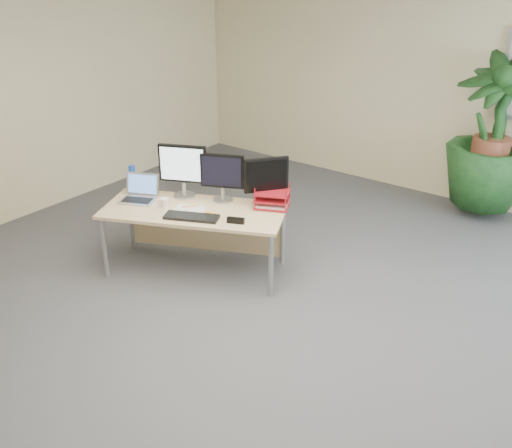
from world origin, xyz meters
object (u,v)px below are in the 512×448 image
Objects in this scene: monitor_left at (183,168)px; monitor_right at (222,175)px; floor_plant at (490,153)px; laptop at (140,193)px; desk at (197,218)px.

monitor_left reaches higher than monitor_right.
floor_plant is 3.70× the size of laptop.
floor_plant reaches higher than desk.
desk is 0.49m from monitor_left.
monitor_right reaches higher than laptop.
monitor_right is 0.80m from laptop.
monitor_right is 1.11× the size of laptop.
floor_plant is 3.78m from laptop.
desk is 1.19× the size of floor_plant.
monitor_right is (-1.66, -2.56, 0.14)m from floor_plant.
monitor_left is 1.25× the size of laptop.
floor_plant is 3.37m from monitor_left.
monitor_left is 0.47m from laptop.
floor_plant reaches higher than laptop.
floor_plant is 3.33× the size of monitor_right.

